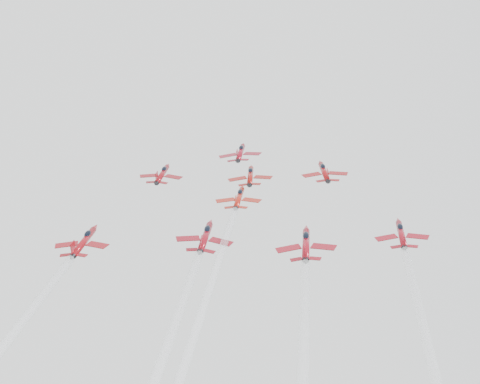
{
  "coord_description": "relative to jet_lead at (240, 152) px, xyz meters",
  "views": [
    {
      "loc": [
        8.07,
        -128.78,
        142.67
      ],
      "look_at": [
        0.0,
        2.0,
        168.62
      ],
      "focal_mm": 50.0,
      "sensor_mm": 36.0,
      "label": 1
    }
  ],
  "objects": [
    {
      "name": "jet_row2_center",
      "position": [
        2.93,
        -12.98,
        -8.57
      ],
      "size": [
        9.64,
        12.13,
        8.42
      ],
      "rotation": [
        0.58,
        -0.05,
        -0.02
      ],
      "color": "#9D140E"
    },
    {
      "name": "jet_row2_right",
      "position": [
        18.86,
        -11.45,
        -7.55
      ],
      "size": [
        10.01,
        12.6,
        8.74
      ],
      "rotation": [
        0.58,
        -0.05,
        0.06
      ],
      "color": "maroon"
    },
    {
      "name": "jet_lead",
      "position": [
        0.0,
        0.0,
        0.0
      ],
      "size": [
        10.22,
        12.87,
        8.93
      ],
      "rotation": [
        0.58,
        -0.04,
        -0.09
      ],
      "color": "maroon"
    },
    {
      "name": "jet_center",
      "position": [
        1.12,
        -60.3,
        -39.85
      ],
      "size": [
        9.18,
        83.96,
        55.93
      ],
      "rotation": [
        0.58,
        0.02,
        -0.07
      ],
      "color": "#B21D11"
    },
    {
      "name": "jet_row2_left",
      "position": [
        -16.51,
        -11.51,
        -7.59
      ],
      "size": [
        9.57,
        12.04,
        8.36
      ],
      "rotation": [
        0.58,
        0.07,
        -0.04
      ],
      "color": "maroon"
    }
  ]
}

